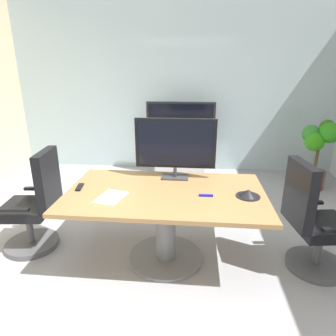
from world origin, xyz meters
The scene contains 12 objects.
ground_plane centered at (0.00, 0.00, 0.00)m, with size 7.22×7.22×0.00m, color #99999E.
wall_back_glass_partition centered at (0.00, 3.11, 1.50)m, with size 5.95×0.10×2.99m, color #9EB2B7.
conference_table centered at (0.12, 0.19, 0.55)m, with size 1.89×1.10×0.75m.
office_chair_left centered at (-1.27, 0.27, 0.46)m, with size 0.62×0.60×1.09m.
office_chair_right centered at (1.51, 0.16, 0.46)m, with size 0.62×0.60×1.09m.
tv_monitor centered at (0.19, 0.57, 1.11)m, with size 0.84×0.18×0.64m.
wall_display_unit centered at (0.13, 2.76, 0.44)m, with size 1.20×0.36×1.31m.
potted_plant centered at (2.31, 2.23, 0.73)m, with size 0.58×0.60×1.11m.
conference_phone centered at (0.89, 0.14, 0.78)m, with size 0.22×0.22×0.07m.
remote_control centered at (-0.73, 0.19, 0.76)m, with size 0.05×0.17×0.02m, color black.
whiteboard_marker centered at (0.50, 0.11, 0.76)m, with size 0.13×0.02×0.02m, color #1919A5.
paper_notepad centered at (-0.36, 0.00, 0.75)m, with size 0.21×0.30×0.01m, color white.
Camera 1 is at (0.39, -2.37, 1.88)m, focal length 31.26 mm.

